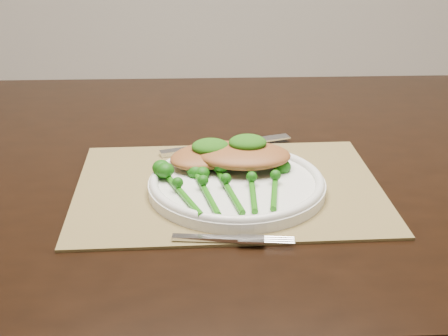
{
  "coord_description": "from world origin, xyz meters",
  "views": [
    {
      "loc": [
        0.0,
        -0.93,
        1.14
      ],
      "look_at": [
        0.02,
        -0.13,
        0.78
      ],
      "focal_mm": 50.0,
      "sensor_mm": 36.0,
      "label": 1
    }
  ],
  "objects_px": {
    "placemat": "(228,187)",
    "broccolini_bundle": "(229,191)",
    "dinner_plate": "(237,183)",
    "chicken_fillet_left": "(210,155)"
  },
  "relations": [
    {
      "from": "placemat",
      "to": "chicken_fillet_left",
      "type": "xyz_separation_m",
      "value": [
        -0.03,
        0.05,
        0.03
      ]
    },
    {
      "from": "placemat",
      "to": "broccolini_bundle",
      "type": "relative_size",
      "value": 2.32
    },
    {
      "from": "placemat",
      "to": "dinner_plate",
      "type": "xyz_separation_m",
      "value": [
        0.01,
        -0.01,
        0.01
      ]
    },
    {
      "from": "placemat",
      "to": "broccolini_bundle",
      "type": "bearing_deg",
      "value": -92.77
    },
    {
      "from": "dinner_plate",
      "to": "chicken_fillet_left",
      "type": "height_order",
      "value": "chicken_fillet_left"
    },
    {
      "from": "dinner_plate",
      "to": "chicken_fillet_left",
      "type": "distance_m",
      "value": 0.08
    },
    {
      "from": "broccolini_bundle",
      "to": "placemat",
      "type": "bearing_deg",
      "value": 80.83
    },
    {
      "from": "placemat",
      "to": "dinner_plate",
      "type": "height_order",
      "value": "dinner_plate"
    },
    {
      "from": "dinner_plate",
      "to": "chicken_fillet_left",
      "type": "bearing_deg",
      "value": 120.42
    },
    {
      "from": "chicken_fillet_left",
      "to": "dinner_plate",
      "type": "bearing_deg",
      "value": -92.26
    }
  ]
}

